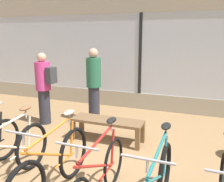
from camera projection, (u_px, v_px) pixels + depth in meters
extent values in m
plane|color=#99754C|center=(72.00, 177.00, 3.65)|extent=(24.00, 24.00, 0.00)
cube|color=#B2A893|center=(139.00, 101.00, 6.99)|extent=(12.00, 0.08, 0.45)
cube|color=silver|center=(140.00, 54.00, 6.70)|extent=(12.00, 0.04, 2.15)
cube|color=#B2A893|center=(142.00, 0.00, 6.40)|extent=(12.00, 0.08, 0.60)
cube|color=black|center=(140.00, 54.00, 6.67)|extent=(0.08, 0.02, 2.15)
torus|color=black|center=(4.00, 139.00, 4.11)|extent=(0.06, 0.69, 0.69)
cylinder|color=black|center=(1.00, 127.00, 4.03)|extent=(0.03, 0.11, 0.49)
torus|color=black|center=(32.00, 146.00, 3.83)|extent=(0.06, 0.72, 0.72)
cylinder|color=beige|center=(3.00, 146.00, 3.27)|extent=(0.03, 0.97, 0.51)
cylinder|color=beige|center=(29.00, 132.00, 3.74)|extent=(0.03, 0.11, 0.49)
cylinder|color=beige|center=(3.00, 126.00, 3.24)|extent=(0.03, 0.90, 0.10)
cylinder|color=beige|center=(21.00, 153.00, 3.62)|extent=(0.03, 0.47, 0.03)
cylinder|color=#B2B2B7|center=(26.00, 113.00, 3.63)|extent=(0.02, 0.02, 0.14)
ellipsoid|color=brown|center=(25.00, 108.00, 3.62)|extent=(0.11, 0.22, 0.06)
torus|color=black|center=(74.00, 153.00, 3.60)|extent=(0.06, 0.74, 0.74)
cylinder|color=orange|center=(50.00, 154.00, 3.04)|extent=(0.03, 0.98, 0.51)
cylinder|color=orange|center=(72.00, 138.00, 3.51)|extent=(0.03, 0.11, 0.49)
cylinder|color=orange|center=(50.00, 132.00, 3.00)|extent=(0.03, 0.91, 0.10)
cylinder|color=orange|center=(65.00, 160.00, 3.39)|extent=(0.03, 0.47, 0.03)
cylinder|color=#B2B2B7|center=(69.00, 118.00, 3.41)|extent=(0.02, 0.02, 0.14)
ellipsoid|color=#B2A893|center=(69.00, 113.00, 3.39)|extent=(0.11, 0.22, 0.06)
cylinder|color=#B2B2B7|center=(24.00, 139.00, 2.57)|extent=(0.02, 0.02, 0.12)
cylinder|color=#ADADB2|center=(23.00, 134.00, 2.56)|extent=(0.46, 0.02, 0.02)
torus|color=black|center=(114.00, 162.00, 3.41)|extent=(0.04, 0.66, 0.66)
cylinder|color=red|center=(96.00, 166.00, 2.84)|extent=(0.03, 0.98, 0.51)
cylinder|color=red|center=(113.00, 147.00, 3.32)|extent=(0.03, 0.11, 0.49)
cylinder|color=red|center=(97.00, 142.00, 2.81)|extent=(0.03, 0.91, 0.10)
cylinder|color=red|center=(107.00, 171.00, 3.19)|extent=(0.03, 0.47, 0.03)
cylinder|color=#B2B2B7|center=(111.00, 126.00, 3.21)|extent=(0.02, 0.02, 0.14)
ellipsoid|color=black|center=(111.00, 120.00, 3.20)|extent=(0.11, 0.22, 0.06)
cylinder|color=#B2B2B7|center=(77.00, 152.00, 2.38)|extent=(0.02, 0.02, 0.12)
cylinder|color=#ADADB2|center=(77.00, 146.00, 2.36)|extent=(0.46, 0.02, 0.02)
torus|color=black|center=(165.00, 171.00, 3.12)|extent=(0.06, 0.72, 0.72)
cylinder|color=#1E7A7F|center=(156.00, 178.00, 2.54)|extent=(0.03, 1.01, 0.51)
cylinder|color=#1E7A7F|center=(165.00, 155.00, 3.03)|extent=(0.03, 0.11, 0.49)
cylinder|color=#1E7A7F|center=(158.00, 152.00, 2.50)|extent=(0.03, 0.94, 0.10)
cylinder|color=#1E7A7F|center=(161.00, 182.00, 2.90)|extent=(0.03, 0.49, 0.03)
cylinder|color=#B2B2B7|center=(166.00, 132.00, 2.92)|extent=(0.02, 0.02, 0.14)
ellipsoid|color=black|center=(166.00, 126.00, 2.91)|extent=(0.11, 0.22, 0.06)
cylinder|color=#B2B2B7|center=(147.00, 166.00, 2.06)|extent=(0.02, 0.02, 0.12)
cylinder|color=#ADADB2|center=(147.00, 160.00, 2.04)|extent=(0.46, 0.02, 0.02)
cube|color=brown|center=(107.00, 121.00, 4.81)|extent=(1.40, 0.44, 0.05)
cube|color=brown|center=(73.00, 130.00, 4.93)|extent=(0.08, 0.08, 0.39)
cube|color=brown|center=(138.00, 140.00, 4.46)|extent=(0.08, 0.08, 0.39)
cube|color=brown|center=(82.00, 124.00, 5.26)|extent=(0.08, 0.08, 0.39)
cube|color=brown|center=(143.00, 133.00, 4.79)|extent=(0.08, 0.08, 0.39)
cylinder|color=#2D2D38|center=(45.00, 107.00, 5.78)|extent=(0.27, 0.27, 0.80)
cylinder|color=#D13D84|center=(43.00, 76.00, 5.62)|extent=(0.36, 0.36, 0.64)
sphere|color=tan|center=(42.00, 57.00, 5.53)|extent=(0.21, 0.21, 0.21)
cube|color=#38383D|center=(51.00, 75.00, 5.52)|extent=(0.15, 0.25, 0.36)
cylinder|color=#2D2D38|center=(94.00, 104.00, 5.90)|extent=(0.28, 0.28, 0.85)
cylinder|color=#286647|center=(94.00, 73.00, 5.74)|extent=(0.36, 0.36, 0.67)
sphere|color=tan|center=(93.00, 53.00, 5.64)|extent=(0.22, 0.22, 0.22)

